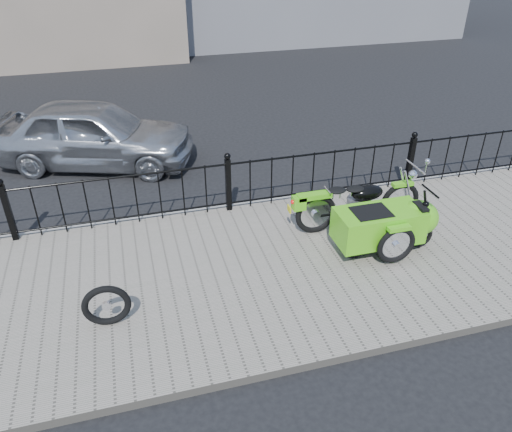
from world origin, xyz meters
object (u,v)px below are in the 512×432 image
object	(u,v)px
scooter	(384,232)
sedan_car	(94,134)
motorcycle_sidecar	(385,218)
spare_tire	(107,306)

from	to	relation	value
scooter	sedan_car	distance (m)	6.31
motorcycle_sidecar	sedan_car	xyz separation A→B (m)	(-4.27, 4.51, 0.10)
spare_tire	sedan_car	world-z (taller)	sedan_car
motorcycle_sidecar	scooter	bearing A→B (deg)	-116.50
motorcycle_sidecar	scooter	distance (m)	0.26
spare_tire	sedan_car	xyz separation A→B (m)	(-0.11, 5.21, 0.27)
scooter	sedan_car	xyz separation A→B (m)	(-4.16, 4.73, 0.18)
motorcycle_sidecar	scooter	world-z (taller)	scooter
sedan_car	scooter	bearing A→B (deg)	-119.83
motorcycle_sidecar	sedan_car	bearing A→B (deg)	133.44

